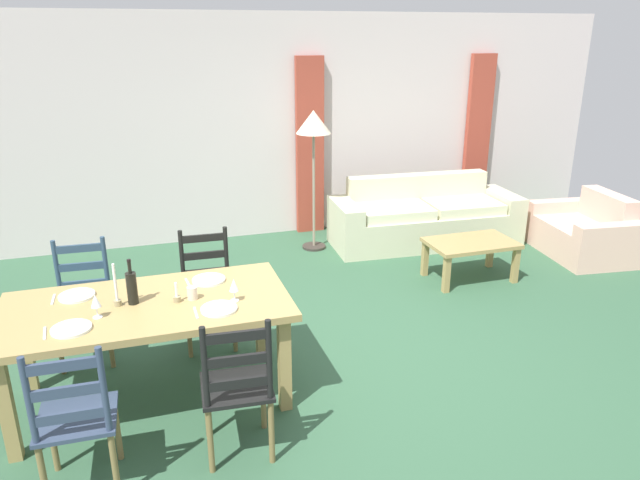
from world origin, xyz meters
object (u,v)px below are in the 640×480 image
at_px(dining_chair_near_right, 237,387).
at_px(dining_chair_far_left, 84,302).
at_px(dining_chair_near_left, 75,419).
at_px(wine_glass_near_left, 96,302).
at_px(standing_lamp, 314,131).
at_px(coffee_table, 471,247).
at_px(wine_glass_near_right, 234,286).
at_px(wine_bottle, 132,287).
at_px(dining_chair_far_right, 207,289).
at_px(coffee_cup_primary, 192,293).
at_px(armchair_upholstered, 586,234).
at_px(dining_table, 148,315).
at_px(couch, 423,219).

relative_size(dining_chair_near_right, dining_chair_far_left, 1.00).
relative_size(dining_chair_near_left, wine_glass_near_left, 5.96).
relative_size(dining_chair_far_left, standing_lamp, 0.59).
distance_m(dining_chair_far_left, coffee_table, 3.76).
bearing_deg(dining_chair_near_right, wine_glass_near_right, 80.18).
distance_m(wine_bottle, coffee_table, 3.59).
bearing_deg(coffee_table, dining_chair_far_right, -169.70).
bearing_deg(dining_chair_near_left, coffee_cup_primary, 46.27).
relative_size(wine_bottle, wine_glass_near_left, 1.96).
xyz_separation_m(armchair_upholstered, standing_lamp, (-2.97, 1.16, 1.16)).
relative_size(dining_table, dining_chair_near_left, 1.98).
distance_m(dining_table, dining_chair_near_right, 0.91).
bearing_deg(dining_chair_far_right, wine_bottle, -128.99).
height_order(dining_chair_near_left, wine_glass_near_right, dining_chair_near_left).
height_order(armchair_upholstered, standing_lamp, standing_lamp).
height_order(dining_chair_near_left, wine_bottle, wine_bottle).
relative_size(wine_glass_near_left, armchair_upholstered, 0.13).
distance_m(dining_chair_near_left, armchair_upholstered, 5.84).
distance_m(dining_table, coffee_cup_primary, 0.33).
bearing_deg(dining_table, wine_bottle, 162.67).
bearing_deg(dining_chair_far_right, dining_chair_near_right, -90.77).
height_order(coffee_cup_primary, coffee_table, coffee_cup_primary).
bearing_deg(dining_chair_near_left, dining_chair_near_right, 2.29).
xyz_separation_m(dining_table, dining_chair_near_left, (-0.43, -0.79, -0.19)).
bearing_deg(standing_lamp, couch, -7.77).
relative_size(dining_table, dining_chair_near_right, 1.98).
bearing_deg(dining_table, dining_chair_near_left, -118.35).
xyz_separation_m(dining_chair_near_right, coffee_table, (2.80, 1.99, -0.12)).
relative_size(coffee_cup_primary, armchair_upholstered, 0.07).
height_order(dining_table, dining_chair_near_right, dining_chair_near_right).
distance_m(dining_table, dining_chair_far_left, 0.92).
xyz_separation_m(wine_bottle, wine_glass_near_right, (0.65, -0.17, -0.01)).
bearing_deg(dining_chair_near_left, couch, 40.66).
bearing_deg(dining_chair_far_left, wine_glass_near_left, -79.68).
bearing_deg(wine_bottle, coffee_table, 19.80).
xyz_separation_m(dining_chair_near_right, dining_chair_far_right, (0.02, 1.48, 0.00)).
bearing_deg(couch, coffee_cup_primary, -140.86).
relative_size(wine_bottle, standing_lamp, 0.19).
bearing_deg(dining_chair_near_left, armchair_upholstered, 22.80).
bearing_deg(armchair_upholstered, coffee_table, -171.86).
bearing_deg(dining_chair_far_right, coffee_table, 10.30).
bearing_deg(coffee_cup_primary, dining_chair_near_left, -133.73).
xyz_separation_m(wine_bottle, couch, (3.42, 2.42, -0.58)).
relative_size(dining_chair_near_right, couch, 0.41).
distance_m(dining_chair_near_right, coffee_table, 3.43).
distance_m(dining_chair_far_right, couch, 3.34).
bearing_deg(wine_bottle, dining_chair_far_left, 117.27).
xyz_separation_m(dining_table, wine_glass_near_left, (-0.30, -0.12, 0.20)).
xyz_separation_m(dining_chair_near_left, dining_chair_far_right, (0.91, 1.52, 0.00)).
distance_m(couch, armchair_upholstered, 1.88).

